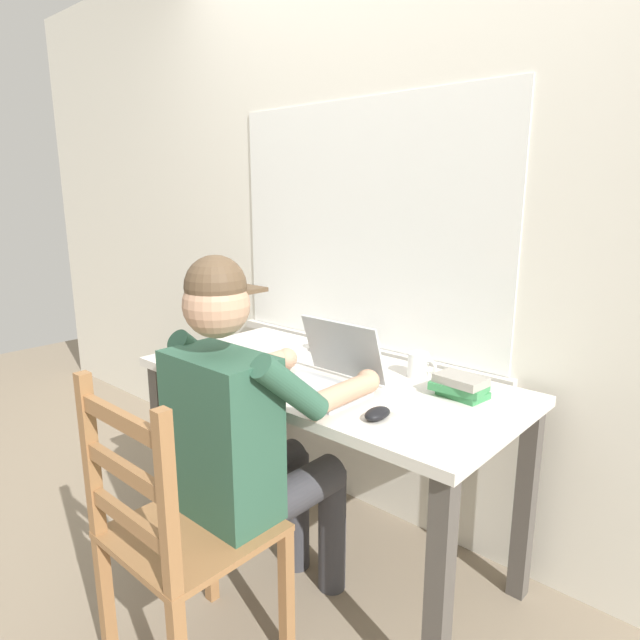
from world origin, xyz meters
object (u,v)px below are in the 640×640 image
Objects in this scene: wooden_chair at (177,537)px; coffee_mug_white at (419,365)px; desk at (326,401)px; seated_person at (249,431)px; computer_mouse at (377,414)px; laptop at (326,373)px; coffee_mug_dark at (325,343)px; book_stack_main at (461,386)px.

coffee_mug_white is (0.22, 0.91, 0.34)m from wooden_chair.
seated_person reaches higher than desk.
coffee_mug_white is (0.27, 0.21, 0.15)m from desk.
laptop is at bearing 161.38° from computer_mouse.
coffee_mug_dark is (-0.24, 0.91, 0.34)m from wooden_chair.
laptop is 0.45m from book_stack_main.
book_stack_main is at bearing -21.02° from coffee_mug_white.
desk is at bearing -165.00° from book_stack_main.
laptop is at bearing -48.13° from coffee_mug_dark.
seated_person is at bearing -83.08° from desk.
computer_mouse is 0.82× the size of coffee_mug_dark.
desk is 0.45m from computer_mouse.
book_stack_main is at bearing -6.64° from coffee_mug_dark.
laptop reaches higher than computer_mouse.
computer_mouse is (0.33, 0.50, 0.31)m from wooden_chair.
computer_mouse is at bearing 56.58° from wooden_chair.
wooden_chair reaches higher than desk.
desk is 11.77× the size of coffee_mug_dark.
computer_mouse is 0.34m from book_stack_main.
desk is 0.42m from seated_person.
laptop reaches higher than coffee_mug_dark.
desk is 0.21m from laptop.
laptop is at bearing -149.02° from book_stack_main.
coffee_mug_white reaches higher than desk.
wooden_chair is at bearing -90.00° from seated_person.
coffee_mug_white is 0.23m from book_stack_main.
wooden_chair is at bearing -93.84° from laptop.
laptop reaches higher than wooden_chair.
computer_mouse is 0.70m from coffee_mug_dark.
coffee_mug_dark is (-0.57, 0.41, 0.03)m from computer_mouse.
seated_person is 12.49× the size of computer_mouse.
coffee_mug_dark is 0.67m from book_stack_main.
coffee_mug_dark is at bearing -179.55° from coffee_mug_white.
laptop is 0.36m from coffee_mug_white.
coffee_mug_dark reaches higher than desk.
seated_person is 0.40m from computer_mouse.
desk is 0.32m from coffee_mug_dark.
computer_mouse reaches higher than desk.
wooden_chair is 0.99m from book_stack_main.
laptop is 0.42m from coffee_mug_dark.
coffee_mug_dark is (-0.24, 0.62, 0.11)m from seated_person.
book_stack_main is at bearing 73.53° from computer_mouse.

